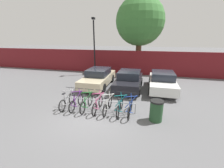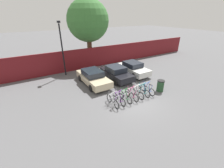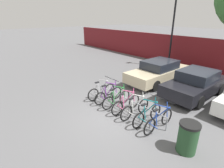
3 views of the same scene
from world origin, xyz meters
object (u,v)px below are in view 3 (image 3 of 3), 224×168
bicycle_green (117,99)px  bicycle_blue (159,121)px  bicycle_pink (126,104)px  lamp_post (173,27)px  bicycle_silver (102,91)px  bicycle_teal (147,115)px  bicycle_white (135,108)px  car_beige (158,72)px  car_black (196,83)px  bicycle_purple (108,95)px  trash_bin (188,137)px  bike_rack (128,100)px

bicycle_green → bicycle_blue: 2.39m
bicycle_pink → lamp_post: lamp_post is taller
bicycle_silver → bicycle_teal: bearing=-2.2°
bicycle_white → car_beige: size_ratio=0.37×
bicycle_pink → bicycle_teal: bearing=0.1°
bicycle_blue → car_black: car_black is taller
bicycle_purple → car_black: car_black is taller
bicycle_silver → bicycle_white: same height
lamp_post → trash_bin: bearing=-53.6°
bicycle_purple → bicycle_teal: same height
bicycle_white → car_black: 4.06m
car_beige → bike_rack: bearing=-71.5°
bike_rack → bicycle_teal: bearing=-6.8°
bicycle_white → bicycle_teal: 0.66m
bicycle_pink → bicycle_white: size_ratio=1.00×
car_beige → trash_bin: size_ratio=4.44×
lamp_post → bike_rack: bearing=-68.9°
car_black → trash_bin: bearing=-66.3°
bicycle_blue → trash_bin: 1.30m
bike_rack → bicycle_blue: bicycle_blue is taller
lamp_post → bicycle_purple: bearing=-77.2°
bike_rack → bicycle_teal: size_ratio=2.40×
bicycle_blue → car_beige: car_beige is taller
bicycle_pink → car_black: size_ratio=0.42×
bicycle_teal → lamp_post: lamp_post is taller
trash_bin → bicycle_pink: bearing=174.8°
bicycle_silver → bicycle_purple: bearing=-2.2°
trash_bin → bicycle_blue: bearing=167.8°
bicycle_pink → bicycle_white: (0.55, 0.00, 0.00)m
bicycle_white → trash_bin: bearing=-6.5°
car_black → bicycle_pink: bearing=-105.9°
bicycle_teal → lamp_post: 9.47m
car_beige → car_black: same height
bicycle_green → trash_bin: 3.67m
bicycle_silver → bicycle_white: (2.37, 0.00, 0.00)m
car_black → trash_bin: size_ratio=3.99×
bicycle_pink → car_black: bearing=74.2°
bicycle_purple → lamp_post: lamp_post is taller
bicycle_blue → lamp_post: size_ratio=0.30×
bicycle_green → bicycle_teal: (1.85, 0.00, 0.00)m
bicycle_green → car_black: 4.39m
bicycle_white → car_beige: 4.67m
lamp_post → bicycle_teal: bearing=-61.8°
trash_bin → bicycle_purple: bearing=176.3°
car_beige → car_black: bearing=-5.3°
bicycle_silver → bicycle_purple: (0.57, 0.00, 0.00)m
bicycle_silver → bicycle_teal: 3.03m
bicycle_pink → lamp_post: (-3.06, 7.97, 2.81)m
bicycle_teal → car_black: bearing=87.8°
car_black → bicycle_blue: bearing=-81.3°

